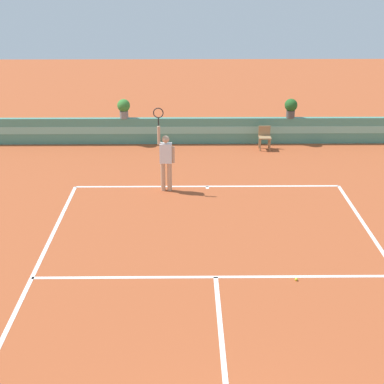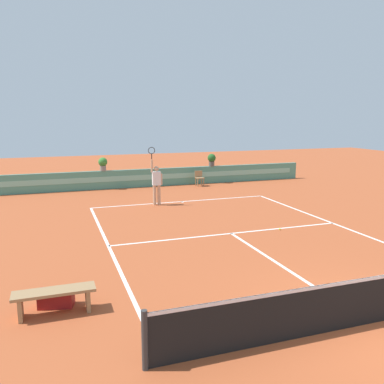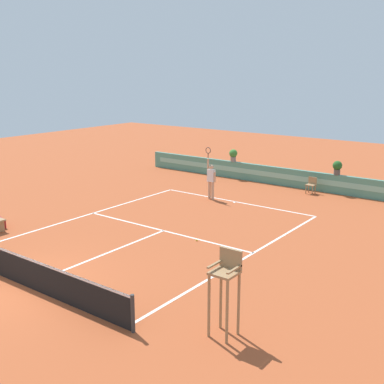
{
  "view_description": "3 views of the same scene",
  "coord_description": "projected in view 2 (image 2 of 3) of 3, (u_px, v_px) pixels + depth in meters",
  "views": [
    {
      "loc": [
        -0.64,
        -4.78,
        6.64
      ],
      "look_at": [
        -0.5,
        8.99,
        1.0
      ],
      "focal_mm": 53.85,
      "sensor_mm": 36.0,
      "label": 1
    },
    {
      "loc": [
        -5.61,
        -5.68,
        3.92
      ],
      "look_at": [
        -0.5,
        8.99,
        1.0
      ],
      "focal_mm": 38.1,
      "sensor_mm": 36.0,
      "label": 2
    },
    {
      "loc": [
        11.97,
        -7.74,
        6.23
      ],
      "look_at": [
        -0.5,
        8.99,
        1.0
      ],
      "focal_mm": 45.57,
      "sensor_mm": 36.0,
      "label": 3
    }
  ],
  "objects": [
    {
      "name": "gear_bag",
      "position": [
        56.0,
        298.0,
        8.48
      ],
      "size": [
        0.77,
        0.52,
        0.36
      ],
      "primitive_type": "cube",
      "rotation": [
        0.0,
        0.0,
        -0.25
      ],
      "color": "maroon",
      "rests_on": "ground"
    },
    {
      "name": "potted_plant_right",
      "position": [
        212.0,
        159.0,
        23.83
      ],
      "size": [
        0.48,
        0.48,
        0.72
      ],
      "color": "#514C47",
      "rests_on": "back_wall_barrier"
    },
    {
      "name": "ball_kid_chair",
      "position": [
        199.0,
        178.0,
        22.98
      ],
      "size": [
        0.44,
        0.44,
        0.85
      ],
      "color": "#99754C",
      "rests_on": "ground"
    },
    {
      "name": "bench_courtside",
      "position": [
        54.0,
        296.0,
        8.11
      ],
      "size": [
        1.6,
        0.44,
        0.51
      ],
      "color": "#99754C",
      "rests_on": "ground"
    },
    {
      "name": "court_lines",
      "position": [
        227.0,
        231.0,
        14.05
      ],
      "size": [
        8.32,
        11.94,
        0.01
      ],
      "color": "white",
      "rests_on": "ground"
    },
    {
      "name": "net",
      "position": [
        373.0,
        298.0,
        7.72
      ],
      "size": [
        8.92,
        0.1,
        1.0
      ],
      "color": "#333333",
      "rests_on": "ground"
    },
    {
      "name": "back_wall_barrier",
      "position": [
        157.0,
        177.0,
        22.93
      ],
      "size": [
        18.0,
        0.21,
        1.0
      ],
      "color": "#4C8E7A",
      "rests_on": "ground"
    },
    {
      "name": "tennis_ball_near_baseline",
      "position": [
        280.0,
        229.0,
        14.16
      ],
      "size": [
        0.07,
        0.07,
        0.07
      ],
      "primitive_type": "sphere",
      "color": "#CCE033",
      "rests_on": "ground"
    },
    {
      "name": "ground_plane",
      "position": [
        236.0,
        237.0,
        13.38
      ],
      "size": [
        60.0,
        60.0,
        0.0
      ],
      "primitive_type": "plane",
      "color": "#A84C28"
    },
    {
      "name": "tennis_player",
      "position": [
        156.0,
        182.0,
        17.96
      ],
      "size": [
        0.62,
        0.24,
        2.58
      ],
      "color": "tan",
      "rests_on": "ground"
    },
    {
      "name": "potted_plant_left",
      "position": [
        103.0,
        163.0,
        21.8
      ],
      "size": [
        0.48,
        0.48,
        0.72
      ],
      "color": "gray",
      "rests_on": "back_wall_barrier"
    }
  ]
}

